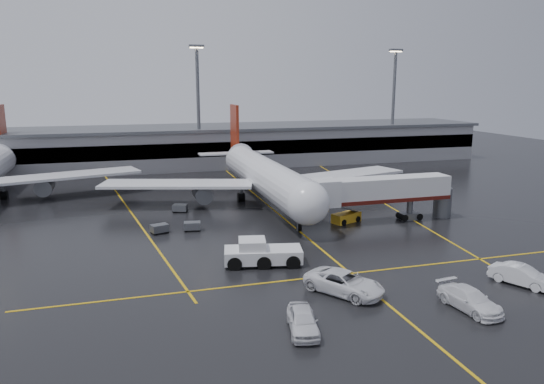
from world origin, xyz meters
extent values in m
plane|color=black|center=(0.00, 0.00, 0.00)|extent=(220.00, 220.00, 0.00)
cube|color=gold|center=(0.00, 0.00, 0.01)|extent=(0.25, 90.00, 0.02)
cube|color=gold|center=(0.00, -22.00, 0.01)|extent=(60.00, 0.25, 0.02)
cube|color=gold|center=(-20.00, 10.00, 0.01)|extent=(9.99, 69.35, 0.02)
cube|color=gold|center=(18.00, 10.00, 0.01)|extent=(7.57, 69.64, 0.02)
cube|color=gray|center=(0.00, 48.00, 4.00)|extent=(120.00, 18.00, 8.00)
cube|color=black|center=(0.00, 39.20, 4.50)|extent=(120.00, 0.40, 3.00)
cube|color=#595B60|center=(0.00, 48.00, 8.30)|extent=(122.00, 19.00, 0.60)
cylinder|color=#595B60|center=(-5.00, 42.00, 12.50)|extent=(0.70, 0.70, 25.00)
cube|color=#595B60|center=(-5.00, 42.00, 25.20)|extent=(3.00, 1.20, 0.50)
cube|color=#FFE5B2|center=(-5.00, 42.00, 24.90)|extent=(2.60, 0.90, 0.20)
cylinder|color=#595B60|center=(40.00, 42.00, 12.50)|extent=(0.70, 0.70, 25.00)
cube|color=#595B60|center=(40.00, 42.00, 25.20)|extent=(3.00, 1.20, 0.50)
cube|color=#FFE5B2|center=(40.00, 42.00, 24.90)|extent=(2.60, 0.90, 0.20)
cylinder|color=silver|center=(0.00, 8.00, 4.20)|extent=(5.20, 36.00, 5.20)
sphere|color=silver|center=(0.00, -10.00, 4.20)|extent=(5.20, 5.20, 5.20)
cone|color=silver|center=(0.00, 29.00, 4.80)|extent=(4.94, 8.00, 4.94)
cube|color=maroon|center=(0.00, 30.00, 9.70)|extent=(0.50, 5.50, 8.50)
cube|color=silver|center=(0.00, 29.00, 5.00)|extent=(14.00, 3.00, 0.25)
cube|color=silver|center=(-13.00, 10.00, 3.40)|extent=(22.80, 11.83, 0.40)
cube|color=silver|center=(13.00, 10.00, 3.40)|extent=(22.80, 11.83, 0.40)
cylinder|color=#595B60|center=(-9.50, 9.00, 2.00)|extent=(2.60, 4.50, 2.60)
cylinder|color=#595B60|center=(9.50, 9.00, 2.00)|extent=(2.60, 4.50, 2.60)
cylinder|color=#595B60|center=(0.00, -7.00, 1.00)|extent=(0.56, 0.56, 2.00)
cylinder|color=#595B60|center=(-3.20, 11.00, 1.00)|extent=(0.56, 0.56, 2.00)
cylinder|color=#595B60|center=(3.20, 11.00, 1.00)|extent=(0.56, 0.56, 2.00)
cylinder|color=black|center=(0.00, -7.00, 0.45)|extent=(0.40, 1.10, 1.10)
cylinder|color=black|center=(-3.20, 11.00, 0.55)|extent=(1.00, 1.40, 1.40)
cylinder|color=black|center=(3.20, 11.00, 0.55)|extent=(1.00, 1.40, 1.40)
cone|color=silver|center=(-42.00, 41.00, 4.80)|extent=(4.94, 8.00, 4.94)
cube|color=maroon|center=(-42.00, 42.00, 9.70)|extent=(0.50, 5.50, 8.50)
cube|color=silver|center=(-42.00, 41.00, 5.00)|extent=(14.00, 3.00, 0.25)
cube|color=silver|center=(-29.00, 22.00, 3.40)|extent=(22.80, 11.83, 0.40)
cylinder|color=#595B60|center=(-32.50, 21.00, 2.00)|extent=(2.60, 4.50, 2.60)
cylinder|color=#595B60|center=(-38.80, 23.00, 1.00)|extent=(0.56, 0.56, 2.00)
cylinder|color=black|center=(-38.80, 23.00, 0.55)|extent=(1.00, 1.40, 1.40)
cube|color=silver|center=(12.00, -6.00, 4.40)|extent=(18.00, 3.20, 3.00)
cube|color=#49110C|center=(12.00, -6.00, 3.10)|extent=(18.00, 3.30, 0.50)
cube|color=silver|center=(3.80, -6.00, 4.40)|extent=(3.00, 3.40, 3.30)
cylinder|color=#595B60|center=(16.00, -6.00, 1.50)|extent=(0.80, 0.80, 3.00)
cube|color=#595B60|center=(16.00, -6.00, 0.45)|extent=(2.60, 1.60, 0.90)
cylinder|color=#595B60|center=(21.00, -6.00, 2.00)|extent=(2.40, 2.40, 4.00)
cylinder|color=black|center=(14.90, -6.00, 0.45)|extent=(0.90, 1.80, 0.90)
cylinder|color=black|center=(17.10, -6.00, 0.45)|extent=(0.90, 1.80, 0.90)
cube|color=silver|center=(-7.37, -17.19, 0.99)|extent=(8.19, 4.59, 1.32)
cube|color=silver|center=(-8.45, -16.97, 2.10)|extent=(3.13, 3.13, 1.10)
cube|color=black|center=(-8.45, -16.97, 2.10)|extent=(2.82, 2.82, 0.99)
cylinder|color=black|center=(-10.17, -16.61, 0.61)|extent=(2.08, 3.53, 1.43)
cylinder|color=black|center=(-7.37, -17.19, 0.61)|extent=(2.08, 3.53, 1.43)
cylinder|color=black|center=(-4.56, -17.78, 0.61)|extent=(2.08, 3.53, 1.43)
cube|color=gold|center=(7.32, -4.88, 0.62)|extent=(4.37, 3.11, 1.23)
cube|color=#595B60|center=(7.32, -4.88, 1.79)|extent=(3.97, 2.44, 1.41)
cylinder|color=black|center=(6.08, -5.40, 0.34)|extent=(1.46, 2.06, 0.78)
cylinder|color=black|center=(8.56, -4.36, 0.34)|extent=(1.46, 2.06, 0.78)
imported|color=white|center=(-2.53, -26.16, 0.98)|extent=(6.69, 7.66, 1.96)
imported|color=white|center=(5.83, -31.93, 0.85)|extent=(3.12, 6.14, 1.71)
imported|color=silver|center=(13.59, -28.87, 0.90)|extent=(4.21, 5.75, 1.81)
imported|color=silver|center=(-8.31, -31.64, 0.87)|extent=(3.04, 5.40, 1.74)
cube|color=#595B60|center=(-12.64, -3.26, 0.65)|extent=(2.17, 1.58, 0.90)
cylinder|color=black|center=(-13.50, -3.64, 0.18)|extent=(0.40, 0.20, 0.40)
cylinder|color=black|center=(-11.92, -3.87, 0.18)|extent=(0.40, 0.20, 0.40)
cylinder|color=black|center=(-13.35, -2.65, 0.18)|extent=(0.40, 0.20, 0.40)
cylinder|color=black|center=(-11.77, -2.88, 0.18)|extent=(0.40, 0.20, 0.40)
cube|color=#595B60|center=(-16.59, -3.23, 0.65)|extent=(2.31, 1.86, 0.90)
cylinder|color=black|center=(-17.20, -3.96, 0.18)|extent=(0.40, 0.20, 0.40)
cylinder|color=black|center=(-15.68, -3.46, 0.18)|extent=(0.40, 0.20, 0.40)
cylinder|color=black|center=(-17.51, -3.01, 0.18)|extent=(0.40, 0.20, 0.40)
cylinder|color=black|center=(-15.99, -2.51, 0.18)|extent=(0.40, 0.20, 0.40)
cube|color=#595B60|center=(-13.05, 6.55, 0.65)|extent=(2.33, 1.93, 0.90)
cylinder|color=black|center=(-13.98, 6.38, 0.18)|extent=(0.40, 0.20, 0.40)
cylinder|color=black|center=(-12.48, 5.80, 0.18)|extent=(0.40, 0.20, 0.40)
cylinder|color=black|center=(-13.62, 7.31, 0.18)|extent=(0.40, 0.20, 0.40)
cylinder|color=black|center=(-12.12, 6.73, 0.18)|extent=(0.40, 0.20, 0.40)
camera|label=1|loc=(-20.08, -63.93, 17.83)|focal=33.51mm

